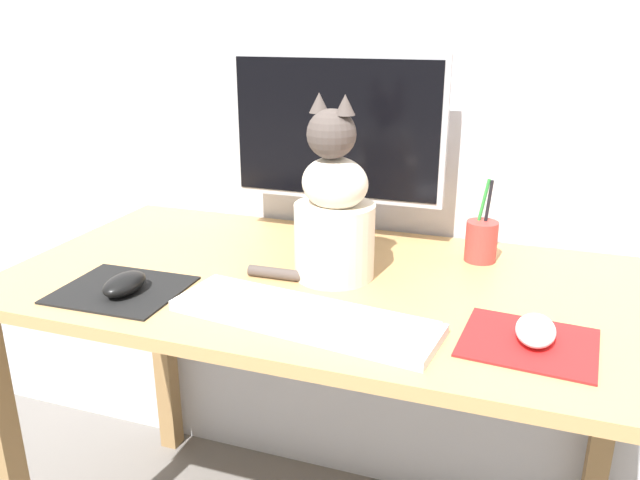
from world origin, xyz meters
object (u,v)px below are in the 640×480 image
object	(u,v)px
monitor	(336,140)
pen_cup	(481,240)
computer_mouse_right	(536,330)
computer_mouse_left	(125,284)
cat	(333,212)
keyboard	(303,316)

from	to	relation	value
monitor	pen_cup	world-z (taller)	monitor
computer_mouse_right	pen_cup	xyz separation A→B (m)	(-0.12, 0.34, 0.02)
pen_cup	computer_mouse_right	bearing A→B (deg)	-70.76
computer_mouse_left	computer_mouse_right	world-z (taller)	computer_mouse_left
cat	monitor	bearing A→B (deg)	125.73
computer_mouse_left	cat	bearing A→B (deg)	32.40
monitor	computer_mouse_right	bearing A→B (deg)	-39.48
monitor	computer_mouse_left	world-z (taller)	monitor
monitor	pen_cup	bearing A→B (deg)	-5.93
computer_mouse_left	computer_mouse_right	distance (m)	0.72
keyboard	computer_mouse_right	world-z (taller)	computer_mouse_right
monitor	computer_mouse_right	size ratio (longest dim) A/B	4.55
cat	pen_cup	size ratio (longest dim) A/B	2.05
monitor	computer_mouse_left	xyz separation A→B (m)	(-0.27, -0.43, -0.21)
computer_mouse_right	pen_cup	world-z (taller)	pen_cup
pen_cup	keyboard	bearing A→B (deg)	-122.63
computer_mouse_right	pen_cup	bearing A→B (deg)	109.24
cat	pen_cup	bearing A→B (deg)	53.35
computer_mouse_left	cat	distance (m)	0.41
computer_mouse_left	computer_mouse_right	size ratio (longest dim) A/B	0.96
computer_mouse_right	cat	size ratio (longest dim) A/B	0.30
keyboard	pen_cup	xyz separation A→B (m)	(0.25, 0.39, 0.03)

